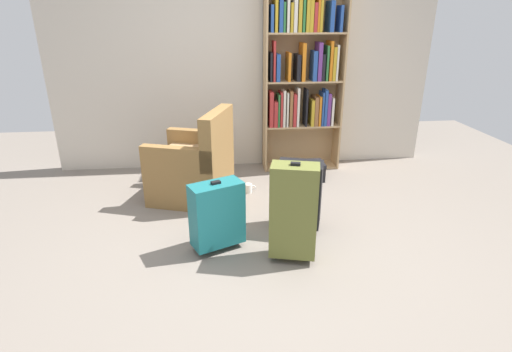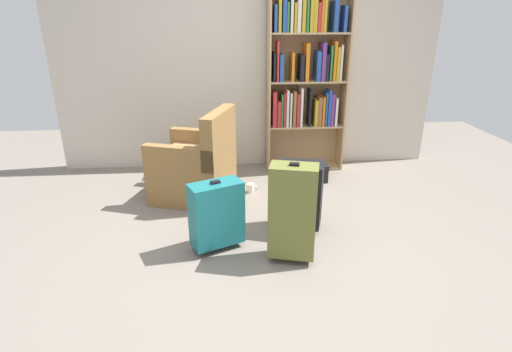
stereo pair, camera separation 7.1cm
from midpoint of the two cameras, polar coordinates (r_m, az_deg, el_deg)
name	(u,v)px [view 1 (the left image)]	position (r m, az deg, el deg)	size (l,w,h in m)	color
ground_plane	(266,252)	(3.21, 0.85, -10.73)	(7.72, 7.72, 0.00)	slate
back_wall	(244,56)	(4.79, -2.16, 16.72)	(4.41, 0.10, 2.60)	beige
bookshelf	(302,71)	(4.70, 6.17, 14.64)	(0.89, 0.29, 2.05)	tan
armchair	(195,168)	(4.05, -9.20, 1.17)	(0.89, 0.89, 0.90)	olive
mug	(249,188)	(4.20, -1.54, -1.74)	(0.12, 0.08, 0.10)	white
storage_box	(303,171)	(4.54, 6.27, 0.77)	(0.46, 0.26, 0.20)	black
suitcase_teal	(217,214)	(3.13, -6.20, -5.42)	(0.45, 0.34, 0.58)	#19666B
suitcase_black	(299,194)	(3.41, 5.56, -2.54)	(0.42, 0.34, 0.62)	black
suitcase_olive	(294,211)	(2.94, 4.68, -5.00)	(0.38, 0.27, 0.78)	brown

